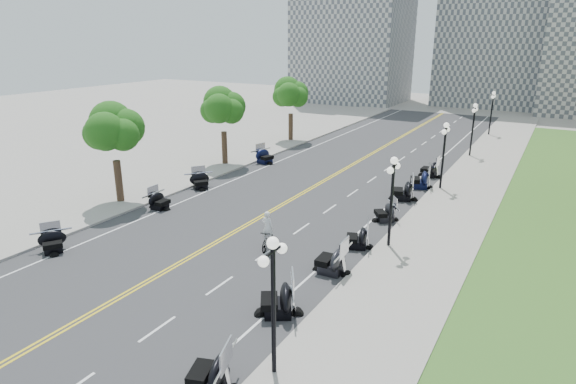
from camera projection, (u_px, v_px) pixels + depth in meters
The scene contains 49 objects.
ground at pixel (218, 241), 27.09m from camera, with size 160.00×160.00×0.00m, color gray.
road at pixel (302, 194), 35.35m from camera, with size 16.00×90.00×0.01m, color #333335.
centerline_yellow_a at pixel (300, 193), 35.40m from camera, with size 0.12×90.00×0.00m, color yellow.
centerline_yellow_b at pixel (303, 194), 35.29m from camera, with size 0.12×90.00×0.00m, color yellow.
edge_line_north at pixel (386, 208), 32.32m from camera, with size 0.12×90.00×0.00m, color white.
edge_line_south at pixel (231, 181), 38.37m from camera, with size 0.12×90.00×0.00m, color white.
lane_dash_4 at pixel (158, 329), 18.97m from camera, with size 0.12×2.00×0.00m, color white.
lane_dash_5 at pixel (220, 285), 22.27m from camera, with size 0.12×2.00×0.00m, color white.
lane_dash_6 at pixel (266, 253), 25.58m from camera, with size 0.12×2.00×0.00m, color white.
lane_dash_7 at pixel (301, 229), 28.88m from camera, with size 0.12×2.00×0.00m, color white.
lane_dash_8 at pixel (330, 209), 32.18m from camera, with size 0.12×2.00×0.00m, color white.
lane_dash_9 at pixel (353, 193), 35.48m from camera, with size 0.12×2.00×0.00m, color white.
lane_dash_10 at pixel (372, 180), 38.78m from camera, with size 0.12×2.00×0.00m, color white.
lane_dash_11 at pixel (388, 168), 42.09m from camera, with size 0.12×2.00×0.00m, color white.
lane_dash_12 at pixel (402, 159), 45.39m from camera, with size 0.12×2.00×0.00m, color white.
lane_dash_13 at pixel (414, 150), 48.69m from camera, with size 0.12×2.00×0.00m, color white.
lane_dash_14 at pixel (424, 143), 51.99m from camera, with size 0.12×2.00×0.00m, color white.
lane_dash_15 at pixel (433, 137), 55.29m from camera, with size 0.12×2.00×0.00m, color white.
lane_dash_16 at pixel (441, 131), 58.60m from camera, with size 0.12×2.00×0.00m, color white.
lane_dash_17 at pixel (449, 126), 61.90m from camera, with size 0.12×2.00×0.00m, color white.
lane_dash_18 at pixel (455, 122), 65.20m from camera, with size 0.12×2.00×0.00m, color white.
lane_dash_19 at pixel (461, 118), 68.50m from camera, with size 0.12×2.00×0.00m, color white.
sidewalk_north at pixel (448, 218), 30.36m from camera, with size 5.00×90.00×0.15m, color #9E9991.
sidewalk_south at pixel (192, 173), 40.29m from camera, with size 5.00×90.00×0.15m, color #9E9991.
lawn at pixel (576, 201), 33.66m from camera, with size 9.00×60.00×0.10m, color #356023.
distant_block_a at pixel (353, 24), 82.79m from camera, with size 18.00×14.00×26.00m, color gray.
distant_block_b at pixel (497, 10), 76.71m from camera, with size 16.00×12.00×30.00m, color gray.
street_lamp_1 at pixel (273, 308), 15.62m from camera, with size 0.50×1.20×4.90m, color black, non-canonical shape.
street_lamp_2 at pixel (391, 203), 25.53m from camera, with size 0.50×1.20×4.90m, color black, non-canonical shape.
street_lamp_3 at pixel (443, 156), 35.43m from camera, with size 0.50×1.20×4.90m, color black, non-canonical shape.
street_lamp_4 at pixel (473, 130), 45.34m from camera, with size 0.50×1.20×4.90m, color black, non-canonical shape.
street_lamp_5 at pixel (491, 113), 55.24m from camera, with size 0.50×1.20×4.90m, color black, non-canonical shape.
tree_2 at pixel (113, 135), 32.01m from camera, with size 4.80×4.80×9.20m, color #235619, non-canonical shape.
tree_3 at pixel (223, 112), 41.92m from camera, with size 4.80×4.80×9.20m, color #235619, non-canonical shape.
tree_4 at pixel (291, 97), 51.82m from camera, with size 4.80×4.80×9.20m, color #235619, non-canonical shape.
motorcycle_n_3 at pixel (210, 370), 15.55m from camera, with size 2.03×2.03×1.42m, color black, non-canonical shape.
motorcycle_n_4 at pixel (278, 298), 19.76m from camera, with size 2.19×2.19×1.53m, color black, non-canonical shape.
motorcycle_n_5 at pixel (332, 258), 23.32m from camera, with size 2.14×2.14×1.50m, color black, non-canonical shape.
motorcycle_n_6 at pixel (358, 236), 26.13m from camera, with size 1.87×1.87×1.31m, color black, non-canonical shape.
motorcycle_n_7 at pixel (385, 211), 29.92m from camera, with size 1.85×1.85×1.29m, color black, non-canonical shape.
motorcycle_n_8 at pixel (403, 189), 33.80m from camera, with size 2.18×2.18×1.53m, color black, non-canonical shape.
motorcycle_n_9 at pixel (420, 178), 36.44m from camera, with size 2.20×2.20×1.54m, color black, non-canonical shape.
motorcycle_n_10 at pixel (430, 168), 39.45m from camera, with size 2.05×2.05×1.43m, color black, non-canonical shape.
motorcycle_s_4 at pixel (52, 241), 25.61m from camera, with size 1.79×1.79×1.26m, color black, non-canonical shape.
motorcycle_s_6 at pixel (159, 200), 32.04m from camera, with size 1.78×1.78×1.25m, color black, non-canonical shape.
motorcycle_s_7 at pixel (200, 180), 36.36m from camera, with size 1.89×1.89×1.32m, color black, non-canonical shape.
motorcycle_s_9 at pixel (265, 156), 43.65m from camera, with size 2.04×2.04×1.43m, color black, non-canonical shape.
bicycle at pixel (268, 239), 25.97m from camera, with size 0.54×1.91×1.15m, color #A51414.
cyclist_rider at pixel (267, 213), 25.51m from camera, with size 0.67×0.44×1.83m, color white.
Camera 1 is at (15.82, -19.65, 11.00)m, focal length 30.00 mm.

